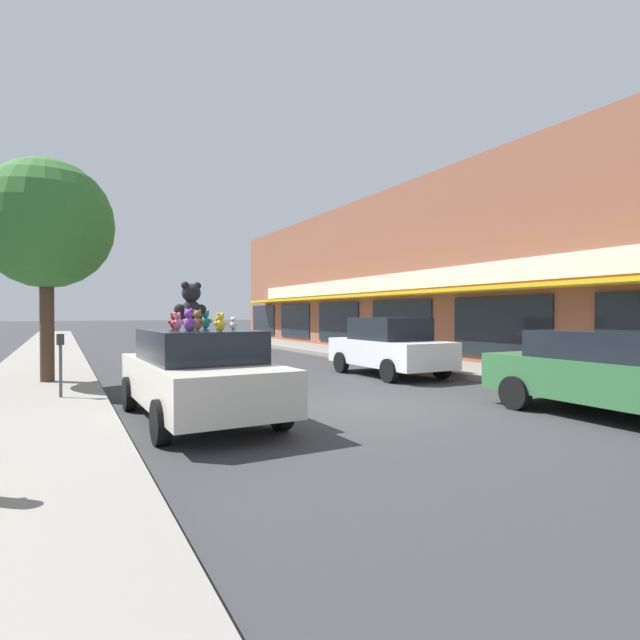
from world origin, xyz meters
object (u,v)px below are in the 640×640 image
object	(u,v)px
teddy_bear_red	(174,321)
parked_car_far_left	(614,372)
teddy_bear_teal	(206,320)
parking_meter	(61,357)
teddy_bear_purple	(189,320)
parked_car_far_center	(389,346)
teddy_bear_brown	(198,320)
teddy_bear_orange	(218,323)
teddy_bear_pink	(177,321)
plush_art_car	(198,372)
street_tree	(46,225)
teddy_bear_white	(233,323)
teddy_bear_yellow	(220,322)
teddy_bear_giant	(191,306)

from	to	relation	value
teddy_bear_red	parked_car_far_left	xyz separation A→B (m)	(6.72, -4.35, -0.89)
teddy_bear_teal	parking_meter	world-z (taller)	teddy_bear_teal
teddy_bear_teal	teddy_bear_red	bearing A→B (deg)	7.83
teddy_bear_purple	parked_car_far_center	bearing A→B (deg)	-99.16
teddy_bear_red	teddy_bear_brown	world-z (taller)	teddy_bear_brown
teddy_bear_purple	teddy_bear_brown	xyz separation A→B (m)	(0.22, 0.32, -0.01)
teddy_bear_orange	teddy_bear_pink	bearing A→B (deg)	84.20
teddy_bear_pink	teddy_bear_purple	xyz separation A→B (m)	(0.08, -0.54, 0.03)
plush_art_car	teddy_bear_teal	distance (m)	1.17
plush_art_car	teddy_bear_purple	size ratio (longest dim) A/B	12.57
teddy_bear_red	teddy_bear_orange	world-z (taller)	teddy_bear_red
street_tree	teddy_bear_brown	bearing A→B (deg)	-66.12
teddy_bear_white	parking_meter	xyz separation A→B (m)	(-2.75, 2.60, -0.69)
teddy_bear_yellow	teddy_bear_brown	bearing A→B (deg)	-86.64
teddy_bear_giant	teddy_bear_orange	world-z (taller)	teddy_bear_giant
teddy_bear_pink	parked_car_far_left	world-z (taller)	teddy_bear_pink
teddy_bear_white	parking_meter	bearing A→B (deg)	0.88
parked_car_far_center	teddy_bear_purple	bearing A→B (deg)	-150.13
teddy_bear_pink	parking_meter	bearing A→B (deg)	-81.02
teddy_bear_teal	teddy_bear_pink	bearing A→B (deg)	84.99
teddy_bear_pink	teddy_bear_red	bearing A→B (deg)	-124.92
teddy_bear_orange	parked_car_far_center	bearing A→B (deg)	-107.27
plush_art_car	teddy_bear_white	world-z (taller)	teddy_bear_white
parked_car_far_center	teddy_bear_giant	bearing A→B (deg)	-154.42
teddy_bear_brown	teddy_bear_orange	bearing A→B (deg)	-74.08
teddy_bear_orange	teddy_bear_white	world-z (taller)	teddy_bear_white
teddy_bear_orange	street_tree	size ratio (longest dim) A/B	0.04
teddy_bear_red	teddy_bear_orange	bearing A→B (deg)	165.94
teddy_bear_orange	teddy_bear_purple	distance (m)	1.46
teddy_bear_teal	parked_car_far_left	world-z (taller)	teddy_bear_teal
teddy_bear_pink	teddy_bear_red	distance (m)	0.92
parked_car_far_center	parking_meter	size ratio (longest dim) A/B	3.25
teddy_bear_pink	teddy_bear_teal	size ratio (longest dim) A/B	0.88
plush_art_car	teddy_bear_white	bearing A→B (deg)	-3.15
teddy_bear_teal	teddy_bear_white	bearing A→B (deg)	161.42
teddy_bear_red	parking_meter	world-z (taller)	teddy_bear_red
teddy_bear_brown	teddy_bear_white	xyz separation A→B (m)	(0.65, 0.05, -0.06)
teddy_bear_purple	teddy_bear_brown	world-z (taller)	teddy_bear_purple
street_tree	teddy_bear_teal	bearing A→B (deg)	-59.79
teddy_bear_brown	street_tree	world-z (taller)	street_tree
teddy_bear_purple	teddy_bear_teal	xyz separation A→B (m)	(0.55, 1.05, -0.01)
teddy_bear_red	teddy_bear_purple	world-z (taller)	teddy_bear_purple
teddy_bear_red	teddy_bear_orange	xyz separation A→B (m)	(0.79, -0.25, -0.03)
teddy_bear_purple	parked_car_far_left	bearing A→B (deg)	-152.22
teddy_bear_teal	parking_meter	size ratio (longest dim) A/B	0.28
teddy_bear_red	teddy_bear_brown	size ratio (longest dim) A/B	0.84
teddy_bear_yellow	parked_car_far_left	xyz separation A→B (m)	(6.33, -2.55, -0.89)
teddy_bear_giant	teddy_bear_white	bearing A→B (deg)	135.03
parking_meter	parked_car_far_center	bearing A→B (deg)	6.06
plush_art_car	teddy_bear_red	distance (m)	1.40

